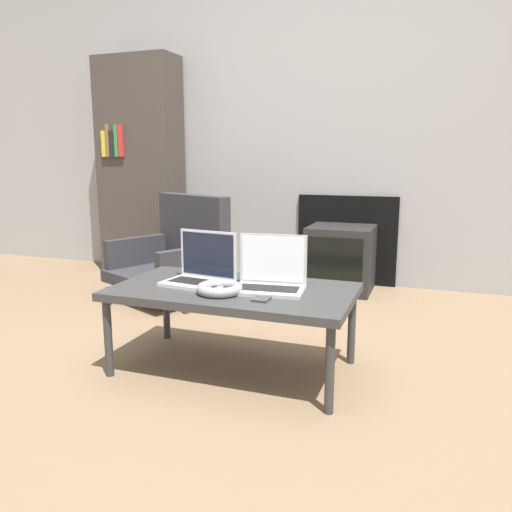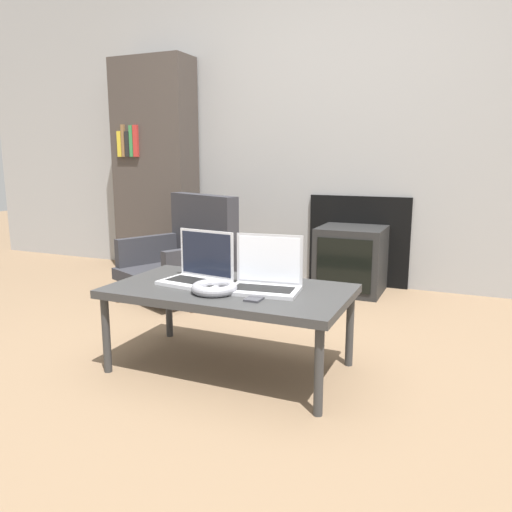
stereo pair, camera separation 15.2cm
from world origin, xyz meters
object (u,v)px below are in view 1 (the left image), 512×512
Objects in this scene: phone at (263,298)px; armchair at (178,253)px; tv at (341,259)px; headphones at (220,288)px; laptop_left at (202,271)px; laptop_right at (270,277)px.

armchair is (-1.03, 1.15, -0.09)m from phone.
tv is at bearing 89.50° from phone.
headphones is 0.23× the size of armchair.
laptop_left reaches higher than phone.
headphones is 0.42× the size of tv.
armchair reaches higher than phone.
tv is at bearing 84.80° from laptop_left.
laptop_left is at bearing 157.51° from phone.
tv reaches higher than headphones.
tv is (0.03, 1.55, -0.21)m from laptop_right.
laptop_right is at bearing 96.64° from phone.
headphones is (0.15, -0.13, -0.04)m from laptop_left.
armchair is (-1.01, 1.00, -0.14)m from laptop_right.
laptop_left is at bearing -31.44° from armchair.
phone is at bearing -23.62° from armchair.
laptop_right reaches higher than tv.
laptop_left reaches higher than headphones.
headphones is at bearing -29.44° from armchair.
headphones is at bearing -97.37° from tv.
phone is at bearing -3.73° from headphones.
phone is (0.02, -0.15, -0.05)m from laptop_right.
tv is 1.18m from armchair.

